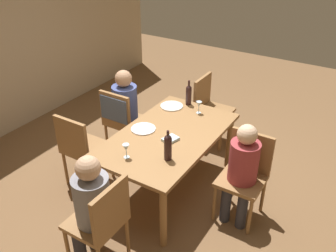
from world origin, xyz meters
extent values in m
plane|color=brown|center=(0.00, 0.00, 0.00)|extent=(10.00, 10.00, 0.00)
cube|color=olive|center=(0.00, 0.00, 0.71)|extent=(1.65, 0.97, 0.04)
cylinder|color=olive|center=(-0.75, -0.42, 0.34)|extent=(0.07, 0.07, 0.69)
cylinder|color=olive|center=(0.75, -0.42, 0.34)|extent=(0.07, 0.07, 0.69)
cylinder|color=olive|center=(-0.75, 0.42, 0.34)|extent=(0.07, 0.07, 0.69)
cylinder|color=olive|center=(0.75, 0.42, 0.34)|extent=(0.07, 0.07, 0.69)
cylinder|color=olive|center=(-1.39, 0.19, 0.22)|extent=(0.04, 0.04, 0.44)
cylinder|color=olive|center=(-1.01, 0.19, 0.22)|extent=(0.04, 0.04, 0.44)
cylinder|color=olive|center=(-1.01, -0.19, 0.22)|extent=(0.04, 0.04, 0.44)
cube|color=olive|center=(-1.20, 0.00, 0.46)|extent=(0.44, 0.44, 0.04)
cube|color=olive|center=(-1.20, -0.20, 0.70)|extent=(0.44, 0.04, 0.44)
cylinder|color=olive|center=(0.56, 1.06, 0.22)|extent=(0.04, 0.04, 0.44)
cylinder|color=olive|center=(0.56, 0.68, 0.22)|extent=(0.04, 0.04, 0.44)
cylinder|color=olive|center=(0.18, 1.06, 0.22)|extent=(0.04, 0.04, 0.44)
cylinder|color=olive|center=(0.18, 0.68, 0.22)|extent=(0.04, 0.04, 0.44)
cube|color=olive|center=(0.37, 0.87, 0.46)|extent=(0.44, 0.44, 0.04)
cube|color=olive|center=(0.17, 0.87, 0.70)|extent=(0.04, 0.44, 0.44)
cube|color=#4C5B75|center=(0.17, 0.87, 0.72)|extent=(0.07, 0.40, 0.31)
cylinder|color=olive|center=(-0.19, -1.06, 0.22)|extent=(0.04, 0.04, 0.44)
cylinder|color=olive|center=(-0.19, -0.68, 0.22)|extent=(0.04, 0.04, 0.44)
cylinder|color=olive|center=(0.19, -1.06, 0.22)|extent=(0.04, 0.04, 0.44)
cylinder|color=olive|center=(0.19, -0.68, 0.22)|extent=(0.04, 0.04, 0.44)
cube|color=olive|center=(0.00, -0.87, 0.46)|extent=(0.44, 0.44, 0.04)
cube|color=olive|center=(0.20, -0.87, 0.70)|extent=(0.04, 0.44, 0.44)
cylinder|color=olive|center=(-0.18, 1.06, 0.22)|extent=(0.04, 0.04, 0.44)
cylinder|color=olive|center=(-0.18, 0.68, 0.22)|extent=(0.04, 0.04, 0.44)
cylinder|color=olive|center=(-0.56, 1.06, 0.22)|extent=(0.04, 0.04, 0.44)
cylinder|color=olive|center=(-0.56, 0.68, 0.22)|extent=(0.04, 0.04, 0.44)
cube|color=olive|center=(-0.37, 0.87, 0.46)|extent=(0.44, 0.44, 0.04)
cube|color=olive|center=(-0.57, 0.87, 0.70)|extent=(0.04, 0.44, 0.44)
cylinder|color=olive|center=(1.39, -0.19, 0.22)|extent=(0.04, 0.04, 0.44)
cylinder|color=olive|center=(1.01, -0.19, 0.22)|extent=(0.04, 0.04, 0.44)
cylinder|color=olive|center=(1.39, 0.19, 0.22)|extent=(0.04, 0.04, 0.44)
cylinder|color=olive|center=(1.01, 0.19, 0.22)|extent=(0.04, 0.04, 0.44)
cube|color=olive|center=(1.20, 0.00, 0.46)|extent=(0.44, 0.44, 0.04)
cube|color=olive|center=(1.20, 0.20, 0.70)|extent=(0.44, 0.04, 0.44)
cylinder|color=#33333D|center=(-1.30, 0.15, 0.23)|extent=(0.11, 0.11, 0.46)
cylinder|color=#33333D|center=(-1.11, 0.15, 0.23)|extent=(0.11, 0.11, 0.46)
cylinder|color=gray|center=(-1.20, 0.00, 0.70)|extent=(0.31, 0.31, 0.48)
sphere|color=tan|center=(-1.20, 0.00, 1.04)|extent=(0.21, 0.21, 0.21)
cylinder|color=#33333D|center=(0.52, 0.96, 0.23)|extent=(0.12, 0.12, 0.46)
cylinder|color=#33333D|center=(0.52, 0.77, 0.23)|extent=(0.12, 0.12, 0.46)
cylinder|color=#475699|center=(0.37, 0.87, 0.70)|extent=(0.31, 0.31, 0.48)
sphere|color=tan|center=(0.37, 0.87, 1.05)|extent=(0.21, 0.21, 0.21)
cylinder|color=#33333D|center=(-0.14, -0.95, 0.23)|extent=(0.11, 0.11, 0.46)
cylinder|color=#33333D|center=(-0.14, -0.78, 0.23)|extent=(0.11, 0.11, 0.46)
cylinder|color=#9E383D|center=(0.00, -0.87, 0.68)|extent=(0.29, 0.29, 0.45)
sphere|color=beige|center=(0.00, -0.87, 1.00)|extent=(0.19, 0.19, 0.19)
cylinder|color=black|center=(-0.39, -0.24, 0.84)|extent=(0.08, 0.08, 0.22)
sphere|color=black|center=(-0.39, -0.24, 0.96)|extent=(0.08, 0.08, 0.08)
cylinder|color=black|center=(-0.39, -0.24, 1.01)|extent=(0.03, 0.03, 0.08)
cylinder|color=black|center=(0.73, 0.16, 0.83)|extent=(0.07, 0.07, 0.20)
sphere|color=black|center=(0.73, 0.16, 0.94)|extent=(0.07, 0.07, 0.07)
cylinder|color=black|center=(0.73, 0.16, 1.00)|extent=(0.03, 0.03, 0.09)
cylinder|color=silver|center=(0.60, -0.06, 0.73)|extent=(0.06, 0.06, 0.00)
cylinder|color=silver|center=(0.60, -0.06, 0.77)|extent=(0.01, 0.01, 0.07)
cone|color=silver|center=(0.60, -0.06, 0.84)|extent=(0.07, 0.07, 0.07)
cylinder|color=silver|center=(-0.58, 0.11, 0.73)|extent=(0.06, 0.06, 0.00)
cylinder|color=silver|center=(-0.58, 0.11, 0.77)|extent=(0.01, 0.01, 0.07)
cone|color=silver|center=(-0.58, 0.11, 0.84)|extent=(0.07, 0.07, 0.07)
cylinder|color=silver|center=(0.57, 0.30, 0.74)|extent=(0.28, 0.28, 0.01)
cylinder|color=white|center=(-0.06, 0.28, 0.74)|extent=(0.27, 0.27, 0.01)
cube|color=#ADC6D6|center=(-0.09, -0.09, 0.74)|extent=(0.18, 0.16, 0.03)
cube|color=brown|center=(1.20, -0.35, 0.11)|extent=(0.30, 0.19, 0.22)
camera|label=1|loc=(-2.85, -1.76, 2.78)|focal=39.16mm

